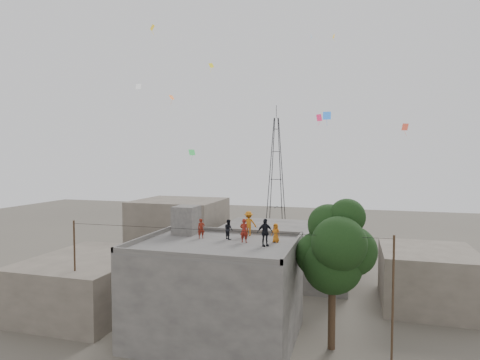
{
  "coord_description": "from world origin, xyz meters",
  "views": [
    {
      "loc": [
        8.51,
        -23.77,
        11.53
      ],
      "look_at": [
        0.69,
        3.04,
        10.01
      ],
      "focal_mm": 30.0,
      "sensor_mm": 36.0,
      "label": 1
    }
  ],
  "objects_px": {
    "tree": "(336,249)",
    "person_red_adult": "(244,231)",
    "transmission_tower": "(276,173)",
    "person_dark_adult": "(265,232)",
    "stair_head_box": "(186,220)"
  },
  "relations": [
    {
      "from": "stair_head_box",
      "to": "transmission_tower",
      "type": "relative_size",
      "value": 0.1
    },
    {
      "from": "tree",
      "to": "person_dark_adult",
      "type": "relative_size",
      "value": 5.31
    },
    {
      "from": "transmission_tower",
      "to": "person_red_adult",
      "type": "distance_m",
      "value": 39.6
    },
    {
      "from": "person_red_adult",
      "to": "person_dark_adult",
      "type": "xyz_separation_m",
      "value": [
        1.52,
        -0.66,
        0.08
      ]
    },
    {
      "from": "person_red_adult",
      "to": "person_dark_adult",
      "type": "bearing_deg",
      "value": 161.03
    },
    {
      "from": "tree",
      "to": "transmission_tower",
      "type": "height_order",
      "value": "transmission_tower"
    },
    {
      "from": "stair_head_box",
      "to": "person_red_adult",
      "type": "height_order",
      "value": "stair_head_box"
    },
    {
      "from": "stair_head_box",
      "to": "tree",
      "type": "relative_size",
      "value": 0.22
    },
    {
      "from": "tree",
      "to": "person_red_adult",
      "type": "relative_size",
      "value": 5.88
    },
    {
      "from": "stair_head_box",
      "to": "tree",
      "type": "height_order",
      "value": "tree"
    },
    {
      "from": "transmission_tower",
      "to": "person_red_adult",
      "type": "xyz_separation_m",
      "value": [
        5.6,
        -39.14,
        -2.19
      ]
    },
    {
      "from": "transmission_tower",
      "to": "person_dark_adult",
      "type": "bearing_deg",
      "value": -79.85
    },
    {
      "from": "tree",
      "to": "person_red_adult",
      "type": "xyz_separation_m",
      "value": [
        -5.76,
        0.26,
        0.77
      ]
    },
    {
      "from": "tree",
      "to": "transmission_tower",
      "type": "distance_m",
      "value": 41.12
    },
    {
      "from": "stair_head_box",
      "to": "transmission_tower",
      "type": "bearing_deg",
      "value": 91.23
    }
  ]
}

